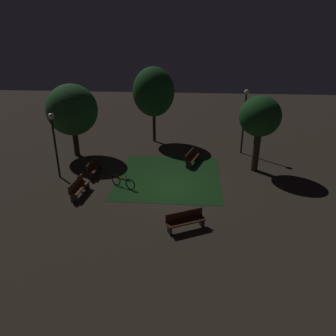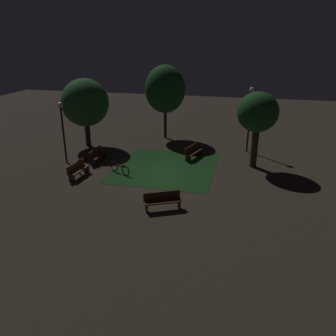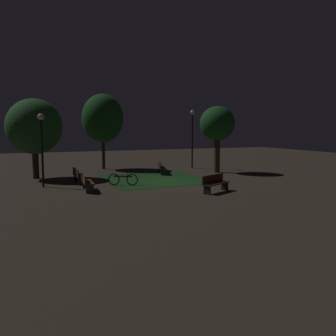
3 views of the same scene
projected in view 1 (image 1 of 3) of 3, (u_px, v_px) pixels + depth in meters
name	position (u px, v px, depth m)	size (l,w,h in m)	color
ground_plane	(171.00, 187.00, 18.46)	(60.00, 60.00, 0.00)	#3D3328
grass_lawn	(169.00, 177.00, 19.71)	(6.73, 6.24, 0.01)	#194219
bench_back_row	(93.00, 167.00, 19.89)	(1.80, 0.50, 0.88)	#422314
bench_front_left	(78.00, 187.00, 17.40)	(1.83, 0.61, 0.88)	brown
bench_lawn_edge	(191.00, 157.00, 21.42)	(1.86, 0.97, 0.88)	#422314
bench_by_lamp	(185.00, 220.00, 14.35)	(1.23, 1.83, 0.88)	#422314
tree_right_canopy	(72.00, 110.00, 21.83)	(3.46, 3.46, 5.06)	#38281C
tree_back_right	(154.00, 92.00, 24.48)	(3.20, 3.20, 5.84)	#38281C
tree_near_wall	(260.00, 117.00, 19.28)	(2.52, 2.52, 4.78)	#423021
lamp_post_path_center	(54.00, 134.00, 18.60)	(0.36, 0.36, 3.99)	black
lamp_post_near_wall	(245.00, 111.00, 22.30)	(0.36, 0.36, 4.61)	black
bicycle	(123.00, 182.00, 18.26)	(0.84, 1.54, 0.93)	black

